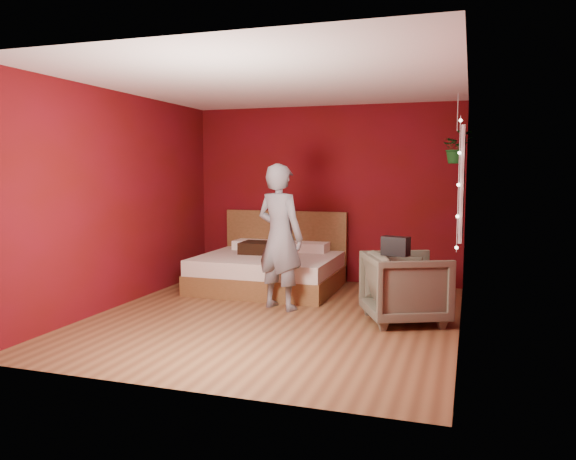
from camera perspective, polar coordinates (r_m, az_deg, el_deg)
The scene contains 10 objects.
floor at distance 6.44m, azimuth -1.31°, elevation -8.80°, with size 4.50×4.50×0.00m, color brown.
room_walls at distance 6.23m, azimuth -1.35°, elevation 6.32°, with size 4.04×4.54×2.62m.
window at distance 6.77m, azimuth 17.24°, elevation 4.51°, with size 0.05×0.97×1.27m.
fairy_lights at distance 6.25m, azimuth 16.94°, elevation 4.42°, with size 0.04×0.04×1.45m.
bed at distance 7.94m, azimuth -1.81°, elevation -3.96°, with size 1.90×1.61×1.04m.
person at distance 6.66m, azimuth -0.83°, elevation -0.71°, with size 0.63×0.41×1.73m, color slate.
armchair at distance 6.28m, azimuth 11.83°, elevation -5.73°, with size 0.82×0.84×0.76m, color #595846.
handbag at distance 5.98m, azimuth 10.88°, elevation -1.61°, with size 0.28×0.14×0.20m, color black.
throw_pillow at distance 8.04m, azimuth -3.08°, elevation -1.79°, with size 0.45×0.45×0.16m, color black.
hanging_plant at distance 7.38m, azimuth 16.76°, elevation 8.04°, with size 0.44×0.41×0.86m.
Camera 1 is at (2.07, -5.87, 1.64)m, focal length 35.00 mm.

